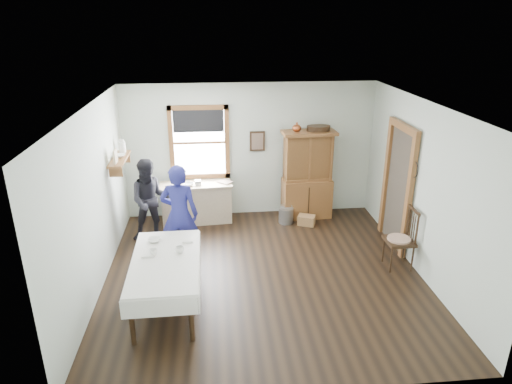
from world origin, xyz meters
The scene contains 20 objects.
room centered at (0.00, 0.00, 1.35)m, with size 5.01×5.01×2.70m.
window centered at (-1.00, 2.47, 1.63)m, with size 1.18×0.07×1.48m.
doorway centered at (2.46, 0.85, 1.16)m, with size 0.09×1.14×2.22m.
wall_shelf centered at (-2.37, 1.54, 1.57)m, with size 0.24×1.00×0.44m.
framed_picture centered at (0.15, 2.46, 1.55)m, with size 0.30×0.04×0.40m, color #311E11.
rug_beater centered at (2.45, 0.30, 1.72)m, with size 0.27×0.27×0.01m, color black.
work_counter centered at (-1.10, 2.15, 0.40)m, with size 1.40×0.53×0.80m, color tan.
china_hutch centered at (1.13, 2.19, 0.90)m, with size 1.05×0.50×1.79m, color brown.
dining_table centered at (-1.45, -0.69, 0.37)m, with size 0.97×1.84×0.74m, color white.
spindle_chair centered at (2.23, 0.04, 0.52)m, with size 0.48×0.48×1.03m, color #311E11.
pail centered at (0.67, 1.92, 0.16)m, with size 0.29×0.29×0.31m, color #909398.
wicker_basket centered at (1.06, 1.78, 0.10)m, with size 0.33×0.23×0.19m, color #A9774C.
woman_blue centered at (-1.32, 0.59, 0.79)m, with size 0.58×0.38×1.58m, color navy.
figure_dark centered at (-1.90, 1.47, 0.71)m, with size 0.69×0.54×1.42m, color black.
table_cup_a centered at (-1.26, -0.51, 0.78)m, with size 0.12×0.12×0.10m, color white.
table_cup_b centered at (-1.62, -0.56, 0.79)m, with size 0.11×0.11×0.10m, color white.
table_bowl centered at (-1.65, -0.12, 0.76)m, with size 0.22×0.22×0.06m, color white.
counter_book centered at (-0.60, 2.09, 0.81)m, with size 0.17×0.23×0.02m, color brown.
counter_bowl centered at (-1.23, 2.05, 0.83)m, with size 0.18×0.18×0.06m, color white.
shelf_bowl centered at (-2.37, 1.55, 1.60)m, with size 0.22×0.22×0.05m, color white.
Camera 1 is at (-0.74, -6.32, 3.88)m, focal length 32.00 mm.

